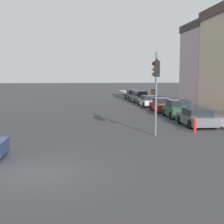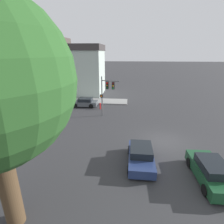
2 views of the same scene
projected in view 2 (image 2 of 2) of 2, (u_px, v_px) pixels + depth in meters
The scene contains 9 objects.
ground_plane at pixel (164, 141), 16.51m from camera, with size 300.00×300.00×0.00m, color #333335.
rowhouse_backdrop at pixel (53, 68), 33.86m from camera, with size 7.93×20.03×10.53m.
traffic_signal at pixel (107, 89), 21.70m from camera, with size 0.69×2.46×5.14m.
crossing_car_0 at pixel (141, 156), 13.05m from camera, with size 4.11×1.97×1.36m.
crossing_car_1 at pixel (211, 171), 11.26m from camera, with size 4.44×1.95×1.47m.
parked_car_0 at pixel (85, 102), 26.93m from camera, with size 2.06×3.95×1.30m.
parked_car_1 at pixel (55, 101), 27.41m from camera, with size 2.12×3.92×1.59m.
parked_car_2 at pixel (27, 101), 27.71m from camera, with size 1.91×4.12×1.44m.
fire_hydrant at pixel (100, 106), 25.69m from camera, with size 0.22×0.22×0.92m.
Camera 2 is at (-15.10, 3.52, 7.98)m, focal length 28.00 mm.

